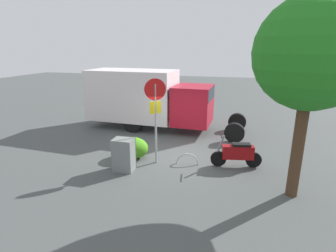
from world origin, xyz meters
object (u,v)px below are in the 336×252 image
object	(u,v)px
stop_sign	(155,108)
utility_cabinet	(124,155)
box_truck_near	(149,97)
street_tree	(312,54)
bike_rack_hoop	(187,164)
motorcycle	(237,153)

from	to	relation	value
stop_sign	utility_cabinet	distance (m)	1.97
box_truck_near	street_tree	xyz separation A→B (m)	(-6.18, 5.37, 2.33)
stop_sign	bike_rack_hoop	distance (m)	2.40
motorcycle	utility_cabinet	distance (m)	4.03
stop_sign	street_tree	bearing A→B (deg)	165.45
box_truck_near	stop_sign	size ratio (longest dim) A/B	2.62
motorcycle	street_tree	distance (m)	4.12
stop_sign	bike_rack_hoop	xyz separation A→B (m)	(-1.16, -0.16, -2.09)
bike_rack_hoop	motorcycle	bearing A→B (deg)	-172.08
bike_rack_hoop	utility_cabinet	bearing A→B (deg)	26.82
street_tree	bike_rack_hoop	bearing A→B (deg)	-21.73
motorcycle	stop_sign	bearing A→B (deg)	-2.08
utility_cabinet	motorcycle	bearing A→B (deg)	-161.38
motorcycle	box_truck_near	bearing A→B (deg)	-49.59
box_truck_near	utility_cabinet	xyz separation A→B (m)	(-0.78, 5.08, -1.09)
box_truck_near	bike_rack_hoop	size ratio (longest dim) A/B	9.65
bike_rack_hoop	street_tree	bearing A→B (deg)	158.27
street_tree	box_truck_near	bearing A→B (deg)	-41.01
motorcycle	bike_rack_hoop	bearing A→B (deg)	-2.10
street_tree	utility_cabinet	bearing A→B (deg)	-3.06
utility_cabinet	bike_rack_hoop	distance (m)	2.38
bike_rack_hoop	box_truck_near	bearing A→B (deg)	-54.91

